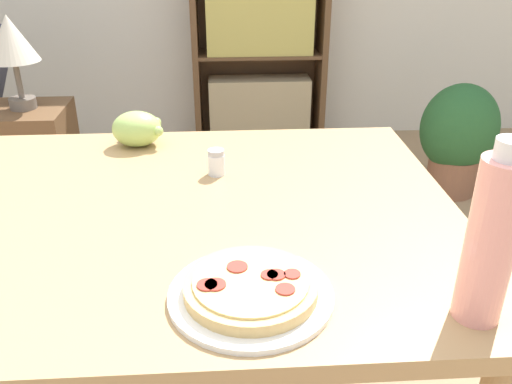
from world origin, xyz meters
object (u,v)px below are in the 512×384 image
Objects in this scene: pizza_on_plate at (251,290)px; table_lamp at (11,43)px; grape_bunch at (137,129)px; salt_shaker at (216,162)px; bookshelf at (259,15)px; drink_bottle at (491,239)px; potted_plant_floor at (458,136)px; side_table at (37,172)px.

table_lamp is (-0.88, 1.59, 0.08)m from pizza_on_plate.
salt_shaker is at bearing -43.72° from grape_bunch.
grape_bunch is 0.28m from salt_shaker.
grape_bunch is 0.08× the size of bookshelf.
bookshelf is at bearing 83.45° from salt_shaker.
potted_plant_floor is at bearing 66.52° from drink_bottle.
pizza_on_plate is at bearing -61.06° from side_table.
table_lamp is (-0.62, 0.93, 0.05)m from grape_bunch.
drink_bottle is 0.17× the size of bookshelf.
salt_shaker is at bearing -96.55° from bookshelf.
side_table is (-0.83, 1.13, -0.51)m from salt_shaker.
pizza_on_plate is at bearing -83.40° from salt_shaker.
drink_bottle is at bearing -53.76° from side_table.
table_lamp is (-0.83, 1.13, 0.06)m from salt_shaker.
bookshelf is (0.25, 2.19, -0.00)m from salt_shaker.
bookshelf is (0.20, 2.66, 0.01)m from pizza_on_plate.
salt_shaker is 2.21m from bookshelf.
potted_plant_floor is (0.97, -0.80, -0.49)m from bookshelf.
bookshelf reaches higher than side_table.
pizza_on_plate is at bearing -94.25° from bookshelf.
pizza_on_plate is 0.68× the size of table_lamp.
drink_bottle reaches higher than potted_plant_floor.
side_table is at bearing -172.59° from potted_plant_floor.
side_table is (-1.08, -1.07, -0.51)m from bookshelf.
drink_bottle is 0.48× the size of potted_plant_floor.
table_lamp reaches higher than pizza_on_plate.
table_lamp is (-1.21, 1.66, -0.04)m from drink_bottle.
pizza_on_plate is 1.82m from table_lamp.
side_table is 1.54× the size of table_lamp.
salt_shaker is (0.20, -0.20, -0.02)m from grape_bunch.
pizza_on_plate is at bearing -61.06° from table_lamp.
side_table is (-1.21, 1.66, -0.61)m from drink_bottle.
grape_bunch is 1.24m from side_table.
grape_bunch is 0.23× the size of potted_plant_floor.
bookshelf reaches higher than pizza_on_plate.
grape_bunch is 0.35× the size of table_lamp.
grape_bunch is 0.48× the size of drink_bottle.
pizza_on_plate is 1.89m from side_table.
salt_shaker is 1.40m from table_lamp.
pizza_on_plate is at bearing -122.14° from potted_plant_floor.
table_lamp is at bearing -172.59° from potted_plant_floor.
pizza_on_plate is 1.94× the size of grape_bunch.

